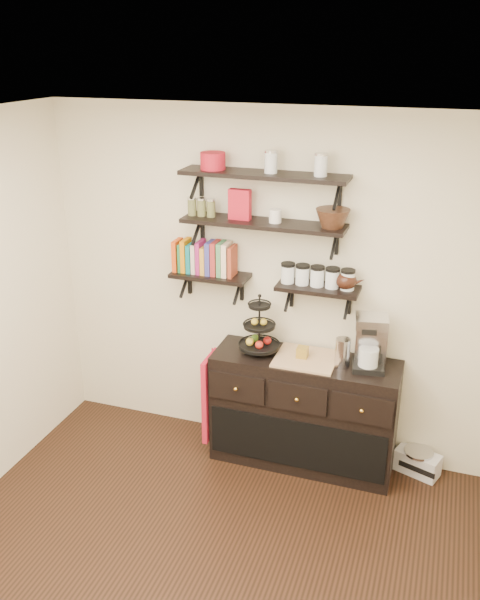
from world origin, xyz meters
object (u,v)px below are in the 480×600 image
at_px(fruit_stand, 260,333).
at_px(radio, 418,462).
at_px(coffee_maker, 370,343).
at_px(sideboard, 304,411).

distance_m(fruit_stand, radio, 1.58).
relative_size(coffee_maker, radio, 1.13).
xyz_separation_m(sideboard, radio, (0.88, 0.13, -0.36)).
bearing_deg(sideboard, fruit_stand, 179.53).
distance_m(fruit_stand, coffee_maker, 0.82).
bearing_deg(fruit_stand, radio, 5.97).
xyz_separation_m(sideboard, coffee_maker, (0.46, 0.03, 0.64)).
bearing_deg(radio, sideboard, -151.79).
xyz_separation_m(coffee_maker, radio, (0.42, 0.10, -1.00)).
relative_size(fruit_stand, radio, 1.24).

